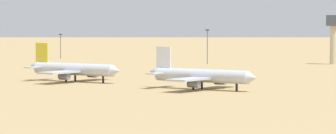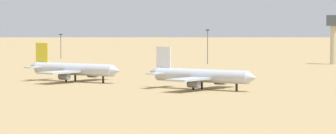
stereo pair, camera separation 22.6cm
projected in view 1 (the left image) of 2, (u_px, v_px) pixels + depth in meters
ground at (207, 90)px, 291.63m from camera, size 4000.00×4000.00×0.00m
ridge_far_west at (291, 9)px, 1581.02m from camera, size 282.31×265.79×66.55m
parked_jet_yellow_2 at (73, 69)px, 327.45m from camera, size 38.48×32.26×12.73m
parked_jet_white_3 at (201, 76)px, 292.82m from camera, size 38.00×31.90×12.56m
control_tower at (334, 35)px, 444.48m from camera, size 5.20×5.20×22.30m
light_pole_mid at (207, 44)px, 445.97m from camera, size 1.80×0.50×15.76m
light_pole_east at (61, 44)px, 501.13m from camera, size 1.80×0.50×12.70m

